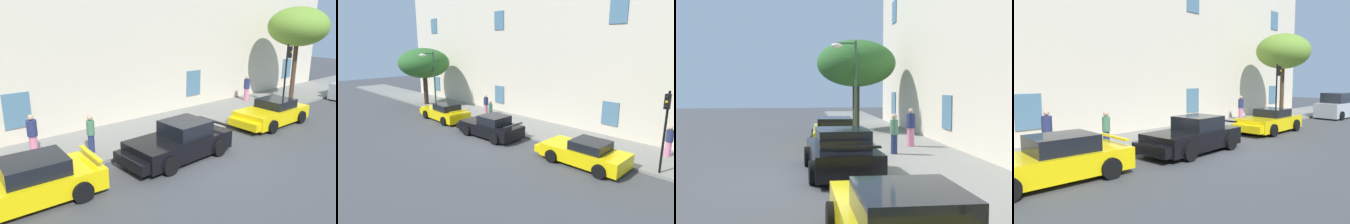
# 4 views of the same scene
# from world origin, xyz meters

# --- Properties ---
(ground_plane) EXTENTS (80.00, 80.00, 0.00)m
(ground_plane) POSITION_xyz_m (0.00, 0.00, 0.00)
(ground_plane) COLOR #444447
(sidewalk) EXTENTS (60.00, 3.90, 0.14)m
(sidewalk) POSITION_xyz_m (0.00, 4.15, 0.07)
(sidewalk) COLOR gray
(sidewalk) RESTS_ON ground
(sportscar_red_lead) EXTENTS (5.05, 2.28, 1.34)m
(sportscar_red_lead) POSITION_xyz_m (-6.43, 1.22, 0.59)
(sportscar_red_lead) COLOR yellow
(sportscar_red_lead) RESTS_ON ground
(sportscar_yellow_flank) EXTENTS (4.64, 2.28, 1.44)m
(sportscar_yellow_flank) POSITION_xyz_m (-0.65, 0.93, 0.62)
(sportscar_yellow_flank) COLOR black
(sportscar_yellow_flank) RESTS_ON ground
(tree_near_kerb) EXTENTS (4.78, 4.78, 5.41)m
(tree_near_kerb) POSITION_xyz_m (-12.38, 3.06, 4.11)
(tree_near_kerb) COLOR #38281E
(tree_near_kerb) RESTS_ON sidewalk
(street_lamp) EXTENTS (0.44, 1.42, 5.10)m
(street_lamp) POSITION_xyz_m (-10.09, 2.28, 3.71)
(street_lamp) COLOR #2D5138
(street_lamp) RESTS_ON sidewalk
(pedestrian_admiring) EXTENTS (0.53, 0.53, 1.64)m
(pedestrian_admiring) POSITION_xyz_m (-5.00, 4.43, 0.97)
(pedestrian_admiring) COLOR pink
(pedestrian_admiring) RESTS_ON sidewalk
(pedestrian_strolling) EXTENTS (0.44, 0.44, 1.55)m
(pedestrian_strolling) POSITION_xyz_m (-3.13, 3.26, 0.94)
(pedestrian_strolling) COLOR navy
(pedestrian_strolling) RESTS_ON sidewalk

